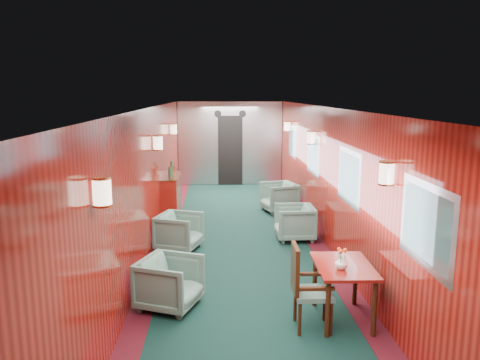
{
  "coord_description": "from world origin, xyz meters",
  "views": [
    {
      "loc": [
        -0.41,
        -7.51,
        2.64
      ],
      "look_at": [
        0.0,
        0.44,
        1.15
      ],
      "focal_mm": 35.0,
      "sensor_mm": 36.0,
      "label": 1
    }
  ],
  "objects_px": {
    "armchair_left_far": "(179,232)",
    "armchair_left_near": "(170,283)",
    "side_chair": "(305,284)",
    "armchair_right_near": "(295,222)",
    "armchair_right_far": "(279,197)",
    "dining_table": "(343,274)",
    "credenza": "(171,199)"
  },
  "relations": [
    {
      "from": "side_chair",
      "to": "armchair_right_near",
      "type": "xyz_separation_m",
      "value": [
        0.43,
        3.26,
        -0.22
      ]
    },
    {
      "from": "armchair_left_far",
      "to": "credenza",
      "type": "bearing_deg",
      "value": 29.17
    },
    {
      "from": "armchair_left_near",
      "to": "armchair_right_far",
      "type": "distance_m",
      "value": 5.08
    },
    {
      "from": "dining_table",
      "to": "armchair_right_far",
      "type": "relative_size",
      "value": 1.28
    },
    {
      "from": "side_chair",
      "to": "armchair_right_near",
      "type": "bearing_deg",
      "value": 83.69
    },
    {
      "from": "armchair_right_far",
      "to": "armchair_right_near",
      "type": "bearing_deg",
      "value": -14.77
    },
    {
      "from": "dining_table",
      "to": "armchair_left_near",
      "type": "relative_size",
      "value": 1.33
    },
    {
      "from": "armchair_left_far",
      "to": "armchair_right_near",
      "type": "xyz_separation_m",
      "value": [
        2.05,
        0.45,
        0.0
      ]
    },
    {
      "from": "armchair_left_near",
      "to": "side_chair",
      "type": "bearing_deg",
      "value": -89.85
    },
    {
      "from": "armchair_right_near",
      "to": "armchair_right_far",
      "type": "height_order",
      "value": "armchair_right_far"
    },
    {
      "from": "armchair_right_near",
      "to": "credenza",
      "type": "bearing_deg",
      "value": -118.34
    },
    {
      "from": "armchair_left_far",
      "to": "dining_table",
      "type": "bearing_deg",
      "value": -121.92
    },
    {
      "from": "side_chair",
      "to": "credenza",
      "type": "xyz_separation_m",
      "value": [
        -1.91,
        4.52,
        -0.03
      ]
    },
    {
      "from": "armchair_left_far",
      "to": "armchair_right_near",
      "type": "height_order",
      "value": "armchair_right_near"
    },
    {
      "from": "armchair_left_far",
      "to": "armchair_left_near",
      "type": "bearing_deg",
      "value": -159.16
    },
    {
      "from": "armchair_left_far",
      "to": "armchair_right_far",
      "type": "distance_m",
      "value": 3.21
    },
    {
      "from": "dining_table",
      "to": "armchair_right_near",
      "type": "relative_size",
      "value": 1.34
    },
    {
      "from": "armchair_left_near",
      "to": "armchair_right_near",
      "type": "height_order",
      "value": "armchair_left_near"
    },
    {
      "from": "credenza",
      "to": "armchair_left_near",
      "type": "relative_size",
      "value": 1.8
    },
    {
      "from": "armchair_right_far",
      "to": "armchair_left_far",
      "type": "bearing_deg",
      "value": -54.62
    },
    {
      "from": "side_chair",
      "to": "credenza",
      "type": "bearing_deg",
      "value": 114.17
    },
    {
      "from": "dining_table",
      "to": "armchair_left_far",
      "type": "relative_size",
      "value": 1.35
    },
    {
      "from": "dining_table",
      "to": "armchair_right_near",
      "type": "distance_m",
      "value": 3.1
    },
    {
      "from": "armchair_right_far",
      "to": "dining_table",
      "type": "bearing_deg",
      "value": -14.5
    },
    {
      "from": "credenza",
      "to": "armchair_right_far",
      "type": "xyz_separation_m",
      "value": [
        2.33,
        0.76,
        -0.17
      ]
    },
    {
      "from": "dining_table",
      "to": "side_chair",
      "type": "bearing_deg",
      "value": -158.84
    },
    {
      "from": "armchair_left_near",
      "to": "armchair_right_far",
      "type": "bearing_deg",
      "value": -1.56
    },
    {
      "from": "armchair_left_near",
      "to": "armchair_right_near",
      "type": "relative_size",
      "value": 1.01
    },
    {
      "from": "armchair_right_near",
      "to": "dining_table",
      "type": "bearing_deg",
      "value": 0.79
    },
    {
      "from": "dining_table",
      "to": "armchair_right_near",
      "type": "xyz_separation_m",
      "value": [
        -0.05,
        3.09,
        -0.26
      ]
    },
    {
      "from": "armchair_left_near",
      "to": "armchair_left_far",
      "type": "distance_m",
      "value": 2.19
    },
    {
      "from": "side_chair",
      "to": "armchair_right_far",
      "type": "bearing_deg",
      "value": 86.73
    }
  ]
}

